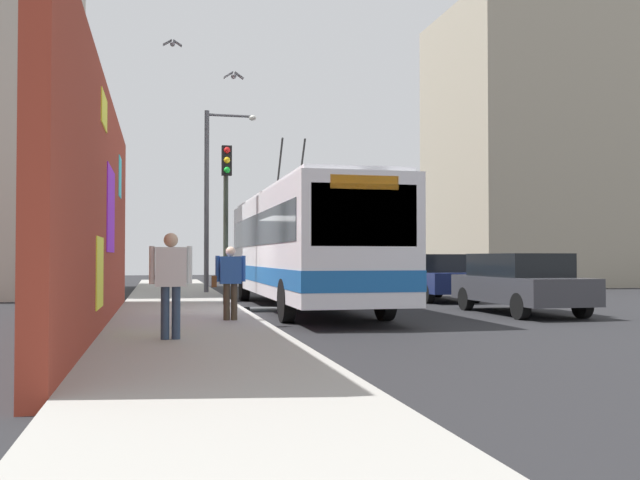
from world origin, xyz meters
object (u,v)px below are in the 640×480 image
parked_car_red (380,272)px  parked_car_dark_gray (519,282)px  pedestrian_at_curb (230,278)px  parked_car_navy (433,276)px  parked_car_black (345,270)px  traffic_light (226,198)px  street_lamp (212,188)px  city_bus (302,244)px  pedestrian_near_wall (171,276)px

parked_car_red → parked_car_dark_gray: bearing=-180.0°
parked_car_dark_gray → pedestrian_at_curb: pedestrian_at_curb is taller
parked_car_navy → parked_car_black: (11.55, 0.00, -0.00)m
parked_car_navy → pedestrian_at_curb: size_ratio=3.03×
traffic_light → street_lamp: bearing=-1.0°
parked_car_navy → traffic_light: (-2.70, 7.35, 2.33)m
city_bus → parked_car_navy: (2.90, -5.20, -1.03)m
city_bus → parked_car_navy: city_bus is taller
parked_car_red → parked_car_black: same height
city_bus → parked_car_black: city_bus is taller
pedestrian_at_curb → traffic_light: bearing=-4.3°
parked_car_dark_gray → traffic_light: traffic_light is taller
parked_car_dark_gray → pedestrian_at_curb: size_ratio=2.91×
traffic_light → parked_car_dark_gray: bearing=-113.7°
city_bus → parked_car_red: city_bus is taller
parked_car_red → street_lamp: (-1.69, 7.23, 3.30)m
city_bus → pedestrian_at_curb: 5.44m
city_bus → parked_car_dark_gray: size_ratio=2.78×
pedestrian_at_curb → pedestrian_near_wall: bearing=158.3°
parked_car_red → pedestrian_near_wall: (-16.78, 9.00, 0.34)m
city_bus → parked_car_dark_gray: bearing=-120.2°
pedestrian_near_wall → city_bus: bearing=-25.5°
parked_car_black → pedestrian_at_curb: 20.70m
parked_car_navy → parked_car_dark_gray: bearing=-180.0°
pedestrian_near_wall → pedestrian_at_curb: size_ratio=1.11×
parked_car_dark_gray → parked_car_red: 11.84m
parked_car_red → parked_car_black: (5.64, 0.00, -0.00)m
parked_car_navy → traffic_light: 8.17m
street_lamp → pedestrian_near_wall: bearing=173.3°
pedestrian_near_wall → parked_car_black: bearing=-21.9°
pedestrian_near_wall → pedestrian_at_curb: 3.46m
parked_car_dark_gray → traffic_light: bearing=66.3°
street_lamp → traffic_light: bearing=179.0°
parked_car_navy → street_lamp: (4.22, 7.23, 3.30)m
parked_car_red → pedestrian_near_wall: pedestrian_near_wall is taller
city_bus → parked_car_red: (8.81, -5.20, -1.03)m
parked_car_black → street_lamp: bearing=135.4°
parked_car_dark_gray → pedestrian_near_wall: 10.28m
pedestrian_near_wall → street_lamp: bearing=-6.7°
city_bus → pedestrian_near_wall: size_ratio=7.29×
parked_car_black → pedestrian_at_curb: bearing=158.1°
parked_car_red → parked_car_black: size_ratio=1.08×
city_bus → parked_car_dark_gray: (-3.03, -5.20, -1.03)m
parked_car_navy → parked_car_red: 5.91m
parked_car_red → traffic_light: traffic_light is taller
parked_car_red → street_lamp: bearing=103.2°
parked_car_navy → pedestrian_at_curb: (-7.65, 7.72, 0.22)m
parked_car_navy → pedestrian_near_wall: (-10.87, 9.00, 0.34)m
parked_car_black → street_lamp: street_lamp is taller
parked_car_dark_gray → parked_car_navy: same height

